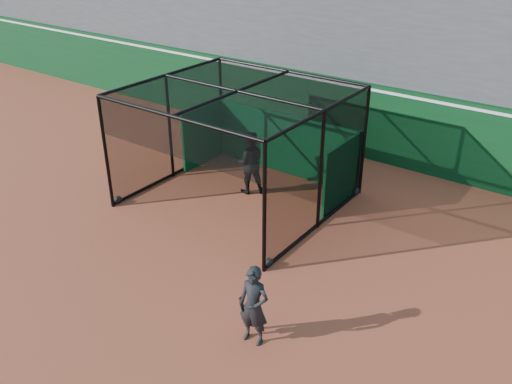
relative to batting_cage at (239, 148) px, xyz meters
The scene contains 6 objects.
ground 3.94m from the batting_cage, 79.39° to the right, with size 120.00×120.00×0.00m, color #99462C.
outfield_wall 5.01m from the batting_cage, 82.37° to the left, with size 50.00×0.50×2.50m.
grandstand 9.22m from the batting_cage, 85.65° to the left, with size 50.00×7.85×8.95m.
batting_cage is the anchor object (origin of this frame).
batter 0.86m from the batting_cage, 96.28° to the left, with size 0.90×0.70×1.86m, color black.
on_deck_player 5.80m from the batting_cage, 49.48° to the right, with size 0.65×0.47×1.65m.
Camera 1 is at (7.77, -7.18, 7.32)m, focal length 38.00 mm.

